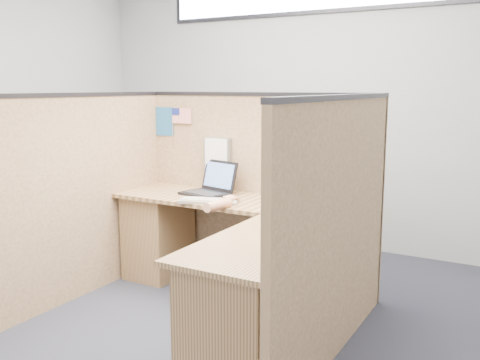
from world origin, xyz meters
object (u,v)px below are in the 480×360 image
Objects in this scene: keyboard at (209,201)px; mouse at (230,201)px; l_desk at (231,260)px; laptop at (209,186)px.

mouse is (0.17, 0.04, 0.01)m from keyboard.
keyboard is 0.17m from mouse.
mouse is at bearing -5.47° from keyboard.
l_desk is 4.22× the size of keyboard.
mouse is (-0.14, 0.23, 0.36)m from l_desk.
laptop is 0.90× the size of keyboard.
l_desk is at bearing -58.95° from mouse.
laptop is 0.44m from mouse.
l_desk is 0.79m from laptop.
laptop is at bearing 104.11° from keyboard.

